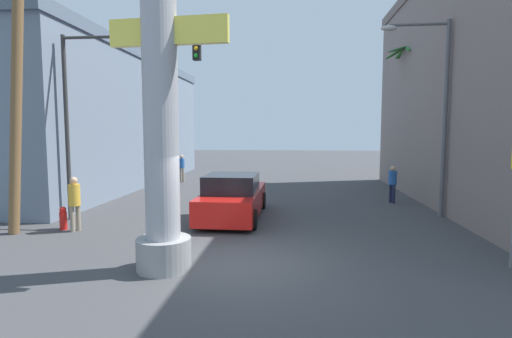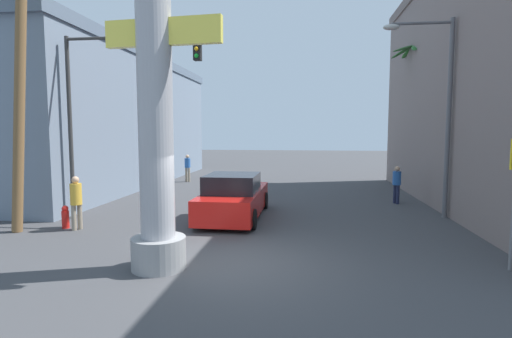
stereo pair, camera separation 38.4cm
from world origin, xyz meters
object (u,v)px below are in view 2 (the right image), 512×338
Objects in this scene: traffic_light_mast at (114,91)px; pedestrian_far_left at (188,166)px; car_lead at (234,198)px; palm_tree_mid_right at (414,100)px; pedestrian_curb_left at (76,199)px; pedestrian_mid_right at (397,182)px; neon_sign_pole at (155,60)px; street_lamp at (438,99)px; palm_tree_near_left at (17,26)px; fire_hydrant at (65,217)px.

traffic_light_mast reaches higher than pedestrian_far_left.
car_lead is 0.67× the size of palm_tree_mid_right.
palm_tree_mid_right is at bearing 37.15° from pedestrian_curb_left.
traffic_light_mast is at bearing 70.78° from pedestrian_curb_left.
pedestrian_far_left is at bearing 151.01° from pedestrian_mid_right.
street_lamp is at bearing 39.25° from neon_sign_pole.
fire_hydrant is (0.98, 0.39, -5.72)m from palm_tree_near_left.
palm_tree_near_left is (-12.89, -3.49, 1.94)m from street_lamp.
traffic_light_mast is at bearing -171.25° from street_lamp.
pedestrian_curb_left is at bearing 141.20° from neon_sign_pole.
street_lamp reaches higher than traffic_light_mast.
palm_tree_near_left is at bearing -164.86° from street_lamp.
neon_sign_pole is 6.59m from car_lead.
palm_tree_mid_right is at bearing 34.81° from palm_tree_near_left.
palm_tree_mid_right is at bearing 55.53° from neon_sign_pole.
street_lamp is at bearing -97.11° from palm_tree_mid_right.
pedestrian_curb_left is 0.78m from fire_hydrant.
car_lead is at bearing 23.31° from palm_tree_near_left.
neon_sign_pole is 5.99m from pedestrian_curb_left.
fire_hydrant is at bearing 143.22° from neon_sign_pole.
neon_sign_pole is 11.83m from pedestrian_mid_right.
palm_tree_mid_right is 15.69m from pedestrian_curb_left.
palm_tree_near_left is at bearing -137.81° from traffic_light_mast.
car_lead is (-6.96, -0.93, -3.43)m from street_lamp.
pedestrian_mid_right is at bearing 51.87° from neon_sign_pole.
car_lead is at bearing -150.52° from pedestrian_mid_right.
palm_tree_near_left reaches higher than pedestrian_far_left.
pedestrian_mid_right is at bearing 29.48° from car_lead.
palm_tree_mid_right is at bearing 41.95° from car_lead.
pedestrian_curb_left is (-3.77, 3.03, -3.55)m from neon_sign_pole.
car_lead is at bearing 27.23° from pedestrian_curb_left.
fire_hydrant is at bearing -153.03° from pedestrian_mid_right.
street_lamp is 12.87m from fire_hydrant.
neon_sign_pole reaches higher than pedestrian_curb_left.
fire_hydrant is (-0.40, -11.68, -0.60)m from pedestrian_far_left.
traffic_light_mast reaches higher than pedestrian_mid_right.
pedestrian_far_left is at bearing 143.28° from street_lamp.
palm_tree_near_left is 14.56m from pedestrian_mid_right.
traffic_light_mast is 3.19m from palm_tree_near_left.
palm_tree_mid_right is (13.63, 9.48, -1.56)m from palm_tree_near_left.
pedestrian_far_left is at bearing 104.50° from neon_sign_pole.
neon_sign_pole is 14.87m from palm_tree_mid_right.
palm_tree_mid_right is (8.41, 12.26, 0.01)m from neon_sign_pole.
palm_tree_near_left is 5.83× the size of pedestrian_mid_right.
neon_sign_pole is 1.36× the size of palm_tree_mid_right.
palm_tree_mid_right is 16.12m from fire_hydrant.
pedestrian_mid_right is at bearing 28.55° from pedestrian_curb_left.
traffic_light_mast is at bearing 42.19° from palm_tree_near_left.
street_lamp is 6.05m from palm_tree_mid_right.
street_lamp is 4.18× the size of pedestrian_far_left.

